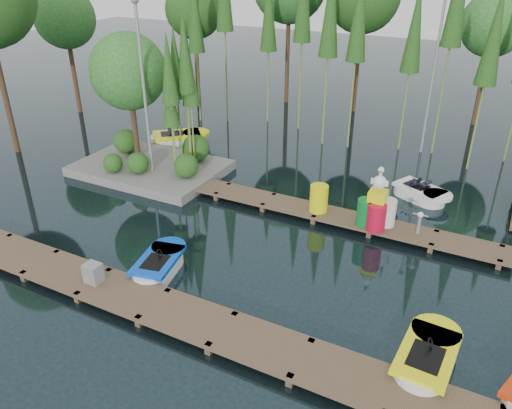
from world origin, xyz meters
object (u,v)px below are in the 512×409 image
at_px(yellow_barrel, 319,198).
at_px(utility_cabinet, 93,273).
at_px(boat_blue, 159,265).
at_px(boat_yellow_far, 178,139).
at_px(drum_cluster, 377,210).
at_px(island, 143,98).

bearing_deg(yellow_barrel, utility_cabinet, -120.30).
relative_size(utility_cabinet, yellow_barrel, 0.58).
distance_m(boat_blue, utility_cabinet, 1.95).
bearing_deg(boat_yellow_far, yellow_barrel, -43.94).
bearing_deg(boat_yellow_far, drum_cluster, -40.54).
height_order(yellow_barrel, drum_cluster, drum_cluster).
xyz_separation_m(island, boat_blue, (5.28, -6.20, -2.95)).
height_order(boat_yellow_far, drum_cluster, drum_cluster).
bearing_deg(yellow_barrel, island, 174.56).
relative_size(boat_yellow_far, yellow_barrel, 3.14).
bearing_deg(yellow_barrel, boat_yellow_far, 156.74).
distance_m(island, drum_cluster, 10.71).
relative_size(yellow_barrel, drum_cluster, 0.46).
bearing_deg(utility_cabinet, yellow_barrel, 59.70).
distance_m(yellow_barrel, drum_cluster, 2.14).
xyz_separation_m(boat_blue, drum_cluster, (5.15, 5.25, 0.70)).
bearing_deg(island, boat_yellow_far, 101.56).
relative_size(boat_blue, utility_cabinet, 4.43).
bearing_deg(boat_blue, drum_cluster, 33.55).
xyz_separation_m(island, yellow_barrel, (8.29, -0.79, -2.39)).
bearing_deg(utility_cabinet, boat_yellow_far, 114.02).
bearing_deg(drum_cluster, island, 174.80).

